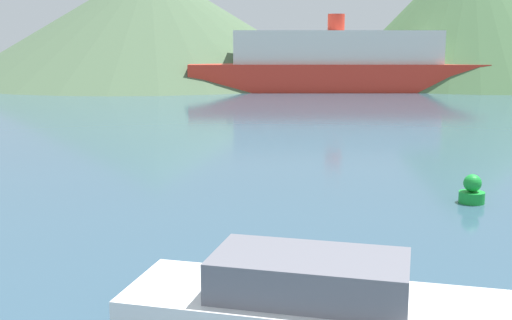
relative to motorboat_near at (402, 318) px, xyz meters
The scene contains 5 objects.
motorboat_near is the anchor object (origin of this frame).
ferry_distant 54.20m from the motorboat_near, 85.10° to the left, with size 28.53×7.09×7.40m.
buoy_marker 9.99m from the motorboat_near, 66.24° to the left, with size 0.77×0.77×0.88m.
hill_west 72.13m from the motorboat_near, 103.08° to the left, with size 46.55×46.55×13.88m.
hill_central 66.90m from the motorboat_near, 72.26° to the left, with size 29.95×29.95×15.70m.
Camera 1 is at (0.96, -5.50, 4.83)m, focal length 45.00 mm.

